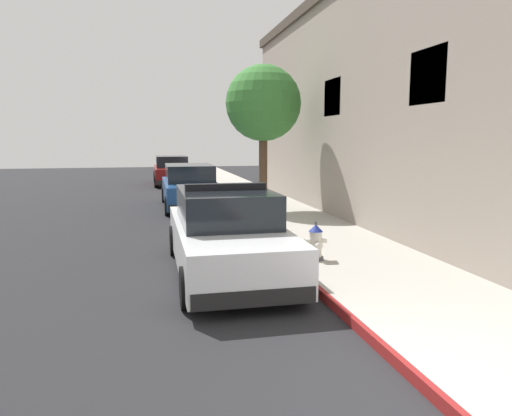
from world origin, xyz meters
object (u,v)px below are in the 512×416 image
object	(u,v)px
parked_car_silver_ahead	(190,187)
fire_hydrant	(316,242)
parked_car_dark_far	(172,171)
police_cruiser	(226,234)
street_tree	(263,104)

from	to	relation	value
parked_car_silver_ahead	fire_hydrant	size ratio (longest dim) A/B	6.37
parked_car_dark_far	fire_hydrant	distance (m)	18.19
police_cruiser	parked_car_dark_far	xyz separation A→B (m)	(-0.15, 18.17, -0.00)
fire_hydrant	police_cruiser	bearing A→B (deg)	-177.53
street_tree	fire_hydrant	bearing A→B (deg)	-94.70
parked_car_silver_ahead	street_tree	bearing A→B (deg)	-42.07
fire_hydrant	street_tree	bearing A→B (deg)	85.30
parked_car_silver_ahead	parked_car_dark_far	bearing A→B (deg)	91.35
parked_car_silver_ahead	fire_hydrant	world-z (taller)	parked_car_silver_ahead
parked_car_silver_ahead	parked_car_dark_far	distance (m)	9.27
parked_car_silver_ahead	parked_car_dark_far	size ratio (longest dim) A/B	1.00
parked_car_silver_ahead	fire_hydrant	bearing A→B (deg)	-79.08
street_tree	parked_car_dark_far	bearing A→B (deg)	102.37
police_cruiser	parked_car_silver_ahead	size ratio (longest dim) A/B	1.00
street_tree	parked_car_silver_ahead	bearing A→B (deg)	137.93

